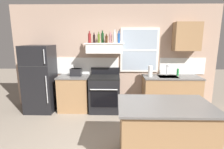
{
  "coord_description": "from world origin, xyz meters",
  "views": [
    {
      "loc": [
        0.03,
        -2.49,
        1.88
      ],
      "look_at": [
        -0.05,
        1.2,
        1.1
      ],
      "focal_mm": 28.25,
      "sensor_mm": 36.0,
      "label": 1
    }
  ],
  "objects_px": {
    "refrigerator": "(40,79)",
    "kitchen_island": "(164,132)",
    "toaster": "(76,72)",
    "bottle_blue_liqueur": "(119,38)",
    "bottle_olive_oil_square": "(99,38)",
    "bottle_rose_pink": "(110,38)",
    "dish_soap_bottle": "(178,72)",
    "paper_towel_roll": "(150,71)",
    "bottle_dark_green_wine": "(103,38)",
    "bottle_brown_stout": "(106,39)",
    "bottle_balsamic_dark": "(94,39)",
    "bottle_red_label_wine": "(90,38)",
    "bottle_clear_tall": "(115,37)",
    "stove_range": "(105,93)"
  },
  "relations": [
    {
      "from": "toaster",
      "to": "bottle_rose_pink",
      "type": "bearing_deg",
      "value": 5.5
    },
    {
      "from": "bottle_rose_pink",
      "to": "bottle_blue_liqueur",
      "type": "distance_m",
      "value": 0.22
    },
    {
      "from": "bottle_dark_green_wine",
      "to": "bottle_brown_stout",
      "type": "relative_size",
      "value": 1.41
    },
    {
      "from": "toaster",
      "to": "bottle_blue_liqueur",
      "type": "distance_m",
      "value": 1.39
    },
    {
      "from": "paper_towel_roll",
      "to": "bottle_red_label_wine",
      "type": "bearing_deg",
      "value": 179.39
    },
    {
      "from": "bottle_rose_pink",
      "to": "bottle_dark_green_wine",
      "type": "bearing_deg",
      "value": 178.32
    },
    {
      "from": "bottle_brown_stout",
      "to": "bottle_dark_green_wine",
      "type": "bearing_deg",
      "value": 135.18
    },
    {
      "from": "stove_range",
      "to": "bottle_balsamic_dark",
      "type": "distance_m",
      "value": 1.42
    },
    {
      "from": "refrigerator",
      "to": "bottle_olive_oil_square",
      "type": "relative_size",
      "value": 6.35
    },
    {
      "from": "paper_towel_roll",
      "to": "kitchen_island",
      "type": "distance_m",
      "value": 2.0
    },
    {
      "from": "kitchen_island",
      "to": "bottle_balsamic_dark",
      "type": "bearing_deg",
      "value": 122.64
    },
    {
      "from": "bottle_blue_liqueur",
      "to": "bottle_olive_oil_square",
      "type": "bearing_deg",
      "value": 174.77
    },
    {
      "from": "bottle_balsamic_dark",
      "to": "bottle_olive_oil_square",
      "type": "bearing_deg",
      "value": -8.96
    },
    {
      "from": "refrigerator",
      "to": "kitchen_island",
      "type": "height_order",
      "value": "refrigerator"
    },
    {
      "from": "refrigerator",
      "to": "kitchen_island",
      "type": "relative_size",
      "value": 1.21
    },
    {
      "from": "bottle_balsamic_dark",
      "to": "kitchen_island",
      "type": "xyz_separation_m",
      "value": [
        1.29,
        -2.01,
        -1.39
      ]
    },
    {
      "from": "toaster",
      "to": "bottle_dark_green_wine",
      "type": "xyz_separation_m",
      "value": [
        0.68,
        0.09,
        0.86
      ]
    },
    {
      "from": "bottle_rose_pink",
      "to": "paper_towel_roll",
      "type": "distance_m",
      "value": 1.3
    },
    {
      "from": "bottle_blue_liqueur",
      "to": "kitchen_island",
      "type": "xyz_separation_m",
      "value": [
        0.67,
        -1.94,
        -1.41
      ]
    },
    {
      "from": "bottle_olive_oil_square",
      "to": "bottle_brown_stout",
      "type": "distance_m",
      "value": 0.21
    },
    {
      "from": "bottle_red_label_wine",
      "to": "bottle_dark_green_wine",
      "type": "bearing_deg",
      "value": 16.9
    },
    {
      "from": "toaster",
      "to": "bottle_clear_tall",
      "type": "distance_m",
      "value": 1.32
    },
    {
      "from": "bottle_balsamic_dark",
      "to": "kitchen_island",
      "type": "height_order",
      "value": "bottle_balsamic_dark"
    },
    {
      "from": "toaster",
      "to": "bottle_clear_tall",
      "type": "bearing_deg",
      "value": -0.66
    },
    {
      "from": "bottle_olive_oil_square",
      "to": "dish_soap_bottle",
      "type": "relative_size",
      "value": 1.48
    },
    {
      "from": "kitchen_island",
      "to": "stove_range",
      "type": "bearing_deg",
      "value": 118.57
    },
    {
      "from": "kitchen_island",
      "to": "paper_towel_roll",
      "type": "bearing_deg",
      "value": 86.04
    },
    {
      "from": "bottle_dark_green_wine",
      "to": "paper_towel_roll",
      "type": "xyz_separation_m",
      "value": [
        1.21,
        -0.11,
        -0.83
      ]
    },
    {
      "from": "bottle_brown_stout",
      "to": "dish_soap_bottle",
      "type": "relative_size",
      "value": 1.19
    },
    {
      "from": "bottle_clear_tall",
      "to": "bottle_olive_oil_square",
      "type": "bearing_deg",
      "value": 170.08
    },
    {
      "from": "paper_towel_roll",
      "to": "bottle_brown_stout",
      "type": "bearing_deg",
      "value": 179.56
    },
    {
      "from": "refrigerator",
      "to": "bottle_red_label_wine",
      "type": "relative_size",
      "value": 5.93
    },
    {
      "from": "toaster",
      "to": "kitchen_island",
      "type": "bearing_deg",
      "value": -47.67
    },
    {
      "from": "toaster",
      "to": "dish_soap_bottle",
      "type": "height_order",
      "value": "toaster"
    },
    {
      "from": "bottle_blue_liqueur",
      "to": "kitchen_island",
      "type": "height_order",
      "value": "bottle_blue_liqueur"
    },
    {
      "from": "toaster",
      "to": "bottle_rose_pink",
      "type": "relative_size",
      "value": 1.09
    },
    {
      "from": "bottle_rose_pink",
      "to": "dish_soap_bottle",
      "type": "bearing_deg",
      "value": -0.18
    },
    {
      "from": "bottle_dark_green_wine",
      "to": "paper_towel_roll",
      "type": "relative_size",
      "value": 1.12
    },
    {
      "from": "bottle_brown_stout",
      "to": "paper_towel_roll",
      "type": "distance_m",
      "value": 1.36
    },
    {
      "from": "toaster",
      "to": "refrigerator",
      "type": "bearing_deg",
      "value": -174.93
    },
    {
      "from": "bottle_brown_stout",
      "to": "dish_soap_bottle",
      "type": "distance_m",
      "value": 2.02
    },
    {
      "from": "stove_range",
      "to": "bottle_olive_oil_square",
      "type": "distance_m",
      "value": 1.4
    },
    {
      "from": "bottle_red_label_wine",
      "to": "bottle_blue_liqueur",
      "type": "relative_size",
      "value": 0.98
    },
    {
      "from": "bottle_dark_green_wine",
      "to": "kitchen_island",
      "type": "bearing_deg",
      "value": -61.98
    },
    {
      "from": "bottle_rose_pink",
      "to": "bottle_blue_liqueur",
      "type": "xyz_separation_m",
      "value": [
        0.21,
        -0.07,
        0.01
      ]
    },
    {
      "from": "bottle_balsamic_dark",
      "to": "bottle_dark_green_wine",
      "type": "xyz_separation_m",
      "value": [
        0.21,
        0.01,
        0.02
      ]
    },
    {
      "from": "bottle_rose_pink",
      "to": "dish_soap_bottle",
      "type": "relative_size",
      "value": 1.52
    },
    {
      "from": "kitchen_island",
      "to": "bottle_blue_liqueur",
      "type": "bearing_deg",
      "value": 109.01
    },
    {
      "from": "bottle_dark_green_wine",
      "to": "kitchen_island",
      "type": "relative_size",
      "value": 0.22
    },
    {
      "from": "bottle_red_label_wine",
      "to": "bottle_rose_pink",
      "type": "relative_size",
      "value": 1.04
    }
  ]
}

